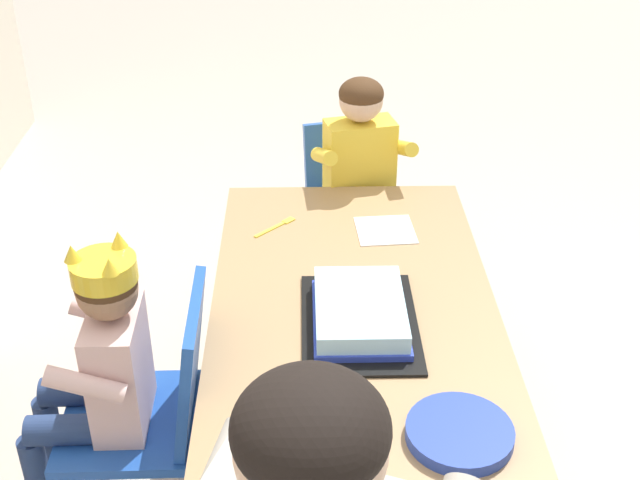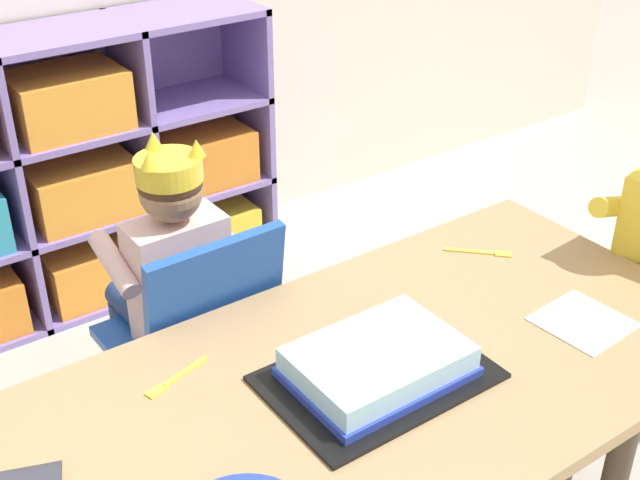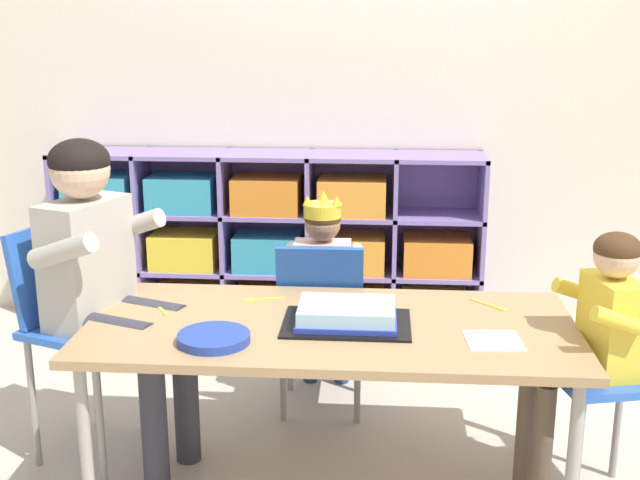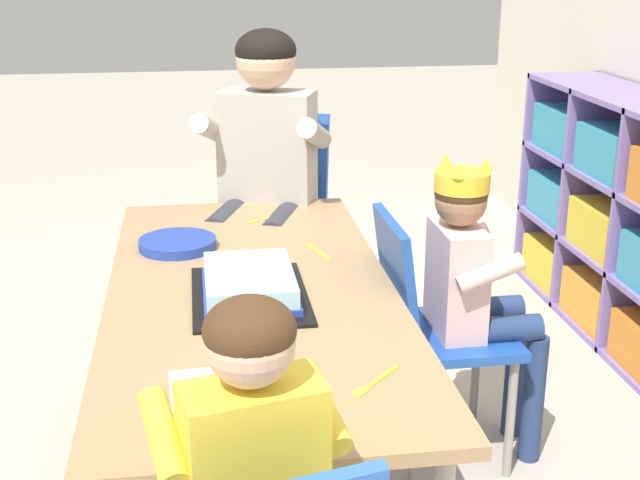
% 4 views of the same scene
% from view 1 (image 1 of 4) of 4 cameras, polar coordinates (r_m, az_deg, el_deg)
% --- Properties ---
extents(activity_table, '(1.51, 0.69, 0.55)m').
position_cam_1_polar(activity_table, '(1.96, 2.52, -7.47)').
color(activity_table, '#A37F56').
rests_on(activity_table, ground).
extents(classroom_chair_blue, '(0.34, 0.35, 0.69)m').
position_cam_1_polar(classroom_chair_blue, '(2.01, -11.08, -11.04)').
color(classroom_chair_blue, '#1E4CA8').
rests_on(classroom_chair_blue, ground).
extents(child_with_crown, '(0.30, 0.31, 0.84)m').
position_cam_1_polar(child_with_crown, '(1.95, -14.80, -8.30)').
color(child_with_crown, beige).
rests_on(child_with_crown, ground).
extents(classroom_chair_guest_side, '(0.39, 0.37, 0.67)m').
position_cam_1_polar(classroom_chair_guest_side, '(2.74, 2.34, 2.50)').
color(classroom_chair_guest_side, blue).
rests_on(classroom_chair_guest_side, ground).
extents(guest_at_table_side, '(0.33, 0.33, 0.87)m').
position_cam_1_polar(guest_at_table_side, '(2.59, 3.01, 4.15)').
color(guest_at_table_side, yellow).
rests_on(guest_at_table_side, ground).
extents(birthday_cake_on_tray, '(0.39, 0.27, 0.07)m').
position_cam_1_polar(birthday_cake_on_tray, '(1.96, 2.72, -5.05)').
color(birthday_cake_on_tray, black).
rests_on(birthday_cake_on_tray, activity_table).
extents(paper_plate_stack, '(0.21, 0.21, 0.03)m').
position_cam_1_polar(paper_plate_stack, '(1.70, 9.46, -12.81)').
color(paper_plate_stack, '#233DA3').
rests_on(paper_plate_stack, activity_table).
extents(paper_napkin_square, '(0.17, 0.17, 0.00)m').
position_cam_1_polar(paper_napkin_square, '(2.35, 4.46, 0.67)').
color(paper_napkin_square, white).
rests_on(paper_napkin_square, activity_table).
extents(fork_scattered_mid_table, '(0.14, 0.05, 0.00)m').
position_cam_1_polar(fork_scattered_mid_table, '(1.75, -3.55, -11.54)').
color(fork_scattered_mid_table, yellow).
rests_on(fork_scattered_mid_table, activity_table).
extents(fork_near_child_seat, '(0.11, 0.11, 0.00)m').
position_cam_1_polar(fork_near_child_seat, '(2.36, -2.94, 0.95)').
color(fork_near_child_seat, yellow).
rests_on(fork_near_child_seat, activity_table).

